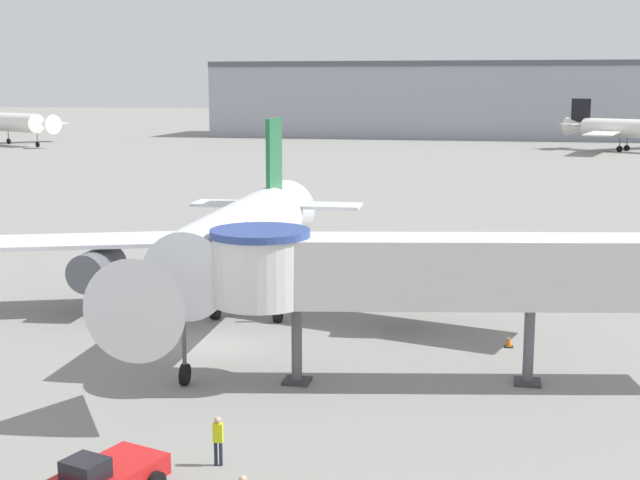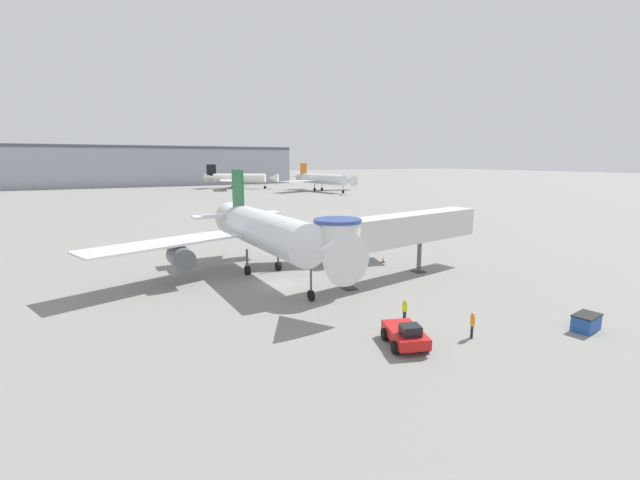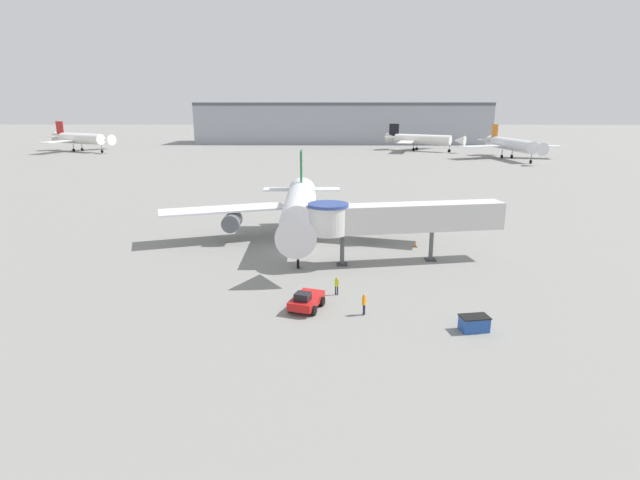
{
  "view_description": "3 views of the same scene",
  "coord_description": "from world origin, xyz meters",
  "px_view_note": "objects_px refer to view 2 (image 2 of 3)",
  "views": [
    {
      "loc": [
        13.04,
        -39.25,
        12.32
      ],
      "look_at": [
        5.61,
        -2.18,
        5.67
      ],
      "focal_mm": 50.0,
      "sensor_mm": 36.0,
      "label": 1
    },
    {
      "loc": [
        -14.49,
        -35.77,
        11.42
      ],
      "look_at": [
        5.11,
        1.24,
        3.54
      ],
      "focal_mm": 24.0,
      "sensor_mm": 36.0,
      "label": 2
    },
    {
      "loc": [
        3.65,
        -53.66,
        15.86
      ],
      "look_at": [
        2.8,
        -4.4,
        2.62
      ],
      "focal_mm": 28.0,
      "sensor_mm": 36.0,
      "label": 3
    }
  ],
  "objects_px": {
    "main_airplane": "(267,233)",
    "jet_bridge": "(392,230)",
    "traffic_cone_apron_front": "(421,345)",
    "background_jet_orange_tail": "(322,179)",
    "traffic_cone_starboard_wing": "(383,259)",
    "ground_crew_marshaller": "(405,309)",
    "background_jet_black_tail": "(238,178)",
    "service_container_blue": "(586,322)",
    "pushback_tug_red": "(406,335)",
    "ground_crew_wing_walker": "(472,323)"
  },
  "relations": [
    {
      "from": "traffic_cone_starboard_wing",
      "to": "background_jet_black_tail",
      "type": "bearing_deg",
      "value": 79.78
    },
    {
      "from": "service_container_blue",
      "to": "ground_crew_wing_walker",
      "type": "distance_m",
      "value": 8.31
    },
    {
      "from": "pushback_tug_red",
      "to": "jet_bridge",
      "type": "bearing_deg",
      "value": 74.7
    },
    {
      "from": "jet_bridge",
      "to": "ground_crew_marshaller",
      "type": "relative_size",
      "value": 12.28
    },
    {
      "from": "jet_bridge",
      "to": "ground_crew_wing_walker",
      "type": "bearing_deg",
      "value": -116.09
    },
    {
      "from": "service_container_blue",
      "to": "ground_crew_marshaller",
      "type": "distance_m",
      "value": 12.13
    },
    {
      "from": "jet_bridge",
      "to": "main_airplane",
      "type": "bearing_deg",
      "value": 135.53
    },
    {
      "from": "jet_bridge",
      "to": "pushback_tug_red",
      "type": "bearing_deg",
      "value": -134.06
    },
    {
      "from": "traffic_cone_starboard_wing",
      "to": "ground_crew_marshaller",
      "type": "height_order",
      "value": "ground_crew_marshaller"
    },
    {
      "from": "traffic_cone_apron_front",
      "to": "background_jet_orange_tail",
      "type": "relative_size",
      "value": 0.02
    },
    {
      "from": "ground_crew_wing_walker",
      "to": "pushback_tug_red",
      "type": "bearing_deg",
      "value": 107.99
    },
    {
      "from": "jet_bridge",
      "to": "pushback_tug_red",
      "type": "xyz_separation_m",
      "value": [
        -8.46,
        -12.71,
        -4.04
      ]
    },
    {
      "from": "service_container_blue",
      "to": "traffic_cone_starboard_wing",
      "type": "xyz_separation_m",
      "value": [
        -0.5,
        22.41,
        -0.24
      ]
    },
    {
      "from": "pushback_tug_red",
      "to": "ground_crew_marshaller",
      "type": "xyz_separation_m",
      "value": [
        2.51,
        3.2,
        0.21
      ]
    },
    {
      "from": "jet_bridge",
      "to": "traffic_cone_starboard_wing",
      "type": "distance_m",
      "value": 8.21
    },
    {
      "from": "ground_crew_wing_walker",
      "to": "background_jet_black_tail",
      "type": "height_order",
      "value": "background_jet_black_tail"
    },
    {
      "from": "traffic_cone_starboard_wing",
      "to": "background_jet_orange_tail",
      "type": "bearing_deg",
      "value": 65.41
    },
    {
      "from": "service_container_blue",
      "to": "ground_crew_wing_walker",
      "type": "height_order",
      "value": "ground_crew_wing_walker"
    },
    {
      "from": "main_airplane",
      "to": "jet_bridge",
      "type": "bearing_deg",
      "value": -35.8
    },
    {
      "from": "traffic_cone_apron_front",
      "to": "ground_crew_wing_walker",
      "type": "distance_m",
      "value": 4.24
    },
    {
      "from": "jet_bridge",
      "to": "service_container_blue",
      "type": "xyz_separation_m",
      "value": [
        3.98,
        -16.47,
        -4.23
      ]
    },
    {
      "from": "jet_bridge",
      "to": "background_jet_black_tail",
      "type": "xyz_separation_m",
      "value": [
        26.84,
        135.59,
        -0.58
      ]
    },
    {
      "from": "jet_bridge",
      "to": "background_jet_black_tail",
      "type": "distance_m",
      "value": 138.22
    },
    {
      "from": "traffic_cone_apron_front",
      "to": "ground_crew_marshaller",
      "type": "height_order",
      "value": "ground_crew_marshaller"
    },
    {
      "from": "ground_crew_marshaller",
      "to": "ground_crew_wing_walker",
      "type": "bearing_deg",
      "value": -68.66
    },
    {
      "from": "jet_bridge",
      "to": "ground_crew_wing_walker",
      "type": "height_order",
      "value": "jet_bridge"
    },
    {
      "from": "background_jet_black_tail",
      "to": "ground_crew_marshaller",
      "type": "bearing_deg",
      "value": -160.78
    },
    {
      "from": "traffic_cone_starboard_wing",
      "to": "ground_crew_wing_walker",
      "type": "distance_m",
      "value": 21.03
    },
    {
      "from": "main_airplane",
      "to": "background_jet_orange_tail",
      "type": "height_order",
      "value": "main_airplane"
    },
    {
      "from": "traffic_cone_apron_front",
      "to": "pushback_tug_red",
      "type": "bearing_deg",
      "value": 112.38
    },
    {
      "from": "service_container_blue",
      "to": "background_jet_black_tail",
      "type": "height_order",
      "value": "background_jet_black_tail"
    },
    {
      "from": "pushback_tug_red",
      "to": "ground_crew_marshaller",
      "type": "bearing_deg",
      "value": 70.28
    },
    {
      "from": "pushback_tug_red",
      "to": "background_jet_black_tail",
      "type": "xyz_separation_m",
      "value": [
        35.3,
        148.3,
        3.47
      ]
    },
    {
      "from": "jet_bridge",
      "to": "traffic_cone_apron_front",
      "type": "height_order",
      "value": "jet_bridge"
    },
    {
      "from": "background_jet_orange_tail",
      "to": "ground_crew_wing_walker",
      "type": "bearing_deg",
      "value": -119.7
    },
    {
      "from": "ground_crew_marshaller",
      "to": "background_jet_orange_tail",
      "type": "bearing_deg",
      "value": 59.64
    },
    {
      "from": "jet_bridge",
      "to": "pushback_tug_red",
      "type": "height_order",
      "value": "jet_bridge"
    },
    {
      "from": "ground_crew_marshaller",
      "to": "background_jet_black_tail",
      "type": "bearing_deg",
      "value": 72.45
    },
    {
      "from": "main_airplane",
      "to": "traffic_cone_apron_front",
      "type": "bearing_deg",
      "value": -86.28
    },
    {
      "from": "main_airplane",
      "to": "service_container_blue",
      "type": "distance_m",
      "value": 27.39
    },
    {
      "from": "traffic_cone_apron_front",
      "to": "ground_crew_wing_walker",
      "type": "bearing_deg",
      "value": -0.93
    },
    {
      "from": "main_airplane",
      "to": "service_container_blue",
      "type": "height_order",
      "value": "main_airplane"
    },
    {
      "from": "jet_bridge",
      "to": "background_jet_black_tail",
      "type": "height_order",
      "value": "background_jet_black_tail"
    },
    {
      "from": "traffic_cone_apron_front",
      "to": "traffic_cone_starboard_wing",
      "type": "bearing_deg",
      "value": 59.57
    },
    {
      "from": "ground_crew_wing_walker",
      "to": "background_jet_black_tail",
      "type": "distance_m",
      "value": 152.5
    },
    {
      "from": "main_airplane",
      "to": "traffic_cone_starboard_wing",
      "type": "xyz_separation_m",
      "value": [
        13.49,
        -0.83,
        -4.03
      ]
    },
    {
      "from": "ground_crew_marshaller",
      "to": "jet_bridge",
      "type": "bearing_deg",
      "value": 53.14
    },
    {
      "from": "service_container_blue",
      "to": "background_jet_black_tail",
      "type": "xyz_separation_m",
      "value": [
        22.86,
        152.06,
        3.65
      ]
    },
    {
      "from": "ground_crew_wing_walker",
      "to": "traffic_cone_apron_front",
      "type": "bearing_deg",
      "value": 119.93
    },
    {
      "from": "jet_bridge",
      "to": "background_jet_black_tail",
      "type": "relative_size",
      "value": 0.73
    }
  ]
}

